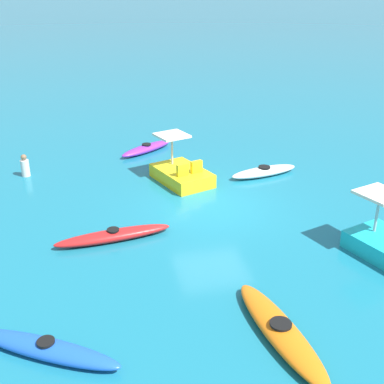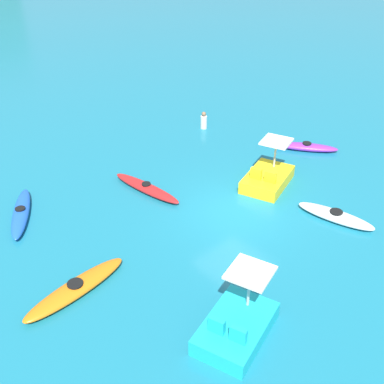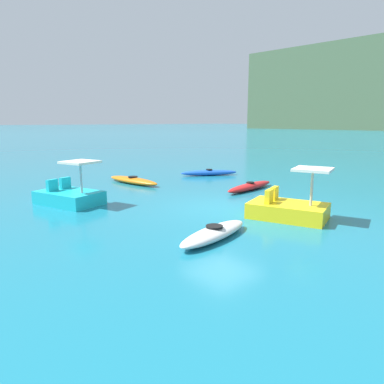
% 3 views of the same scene
% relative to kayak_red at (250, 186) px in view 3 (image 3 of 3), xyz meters
% --- Properties ---
extents(ground_plane, '(600.00, 600.00, 0.00)m').
position_rel_kayak_red_xyz_m(ground_plane, '(1.60, -3.41, -0.16)').
color(ground_plane, '#19728C').
extents(kayak_red, '(1.01, 3.45, 0.37)m').
position_rel_kayak_red_xyz_m(kayak_red, '(0.00, 0.00, 0.00)').
color(kayak_red, red).
rests_on(kayak_red, ground_plane).
extents(kayak_white, '(1.31, 2.93, 0.37)m').
position_rel_kayak_red_xyz_m(kayak_white, '(3.89, -6.09, 0.00)').
color(kayak_white, white).
rests_on(kayak_white, ground_plane).
extents(kayak_blue, '(2.17, 3.12, 0.37)m').
position_rel_kayak_red_xyz_m(kayak_blue, '(-4.45, 1.65, 0.00)').
color(kayak_blue, blue).
rests_on(kayak_blue, ground_plane).
extents(kayak_orange, '(3.59, 1.18, 0.37)m').
position_rel_kayak_red_xyz_m(kayak_orange, '(-4.97, -3.14, 0.00)').
color(kayak_orange, orange).
rests_on(kayak_orange, ground_plane).
extents(pedal_boat_cyan, '(2.75, 2.17, 1.68)m').
position_rel_kayak_red_xyz_m(pedal_boat_cyan, '(-2.62, -7.37, 0.17)').
color(pedal_boat_cyan, '#19B7C6').
rests_on(pedal_boat_cyan, ground_plane).
extents(pedal_boat_yellow, '(2.77, 2.22, 1.68)m').
position_rel_kayak_red_xyz_m(pedal_boat_yellow, '(3.97, -2.83, 0.17)').
color(pedal_boat_yellow, yellow).
rests_on(pedal_boat_yellow, ground_plane).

